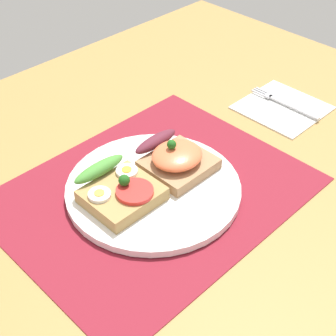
{
  "coord_description": "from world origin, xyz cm",
  "views": [
    {
      "loc": [
        -37.25,
        -40.47,
        49.86
      ],
      "look_at": [
        3.0,
        0.0,
        2.92
      ],
      "focal_mm": 54.32,
      "sensor_mm": 36.0,
      "label": 1
    }
  ],
  "objects": [
    {
      "name": "ground_plane",
      "position": [
        0.0,
        0.0,
        -1.6
      ],
      "size": [
        120.0,
        90.0,
        3.2
      ],
      "primitive_type": "cube",
      "color": "#9E783E"
    },
    {
      "name": "placemat",
      "position": [
        0.0,
        0.0,
        0.15
      ],
      "size": [
        42.79,
        34.06,
        0.3
      ],
      "primitive_type": "cube",
      "color": "maroon",
      "rests_on": "ground_plane"
    },
    {
      "name": "plate",
      "position": [
        0.0,
        0.0,
        0.86
      ],
      "size": [
        25.36,
        25.36,
        1.12
      ],
      "primitive_type": "cylinder",
      "color": "white",
      "rests_on": "placemat"
    },
    {
      "name": "sandwich_egg_tomato",
      "position": [
        -5.17,
        1.36,
        2.88
      ],
      "size": [
        9.78,
        10.28,
        4.19
      ],
      "color": "#A7844D",
      "rests_on": "plate"
    },
    {
      "name": "sandwich_salmon",
      "position": [
        5.07,
        0.45,
        3.31
      ],
      "size": [
        9.53,
        10.3,
        5.36
      ],
      "color": "#A57B54",
      "rests_on": "plate"
    },
    {
      "name": "napkin",
      "position": [
        32.06,
        0.31,
        0.3
      ],
      "size": [
        13.68,
        13.78,
        0.6
      ],
      "primitive_type": "cube",
      "color": "white",
      "rests_on": "ground_plane"
    },
    {
      "name": "fork",
      "position": [
        32.82,
        0.52,
        0.76
      ],
      "size": [
        1.62,
        14.12,
        0.32
      ],
      "color": "#B7B7BC",
      "rests_on": "napkin"
    }
  ]
}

